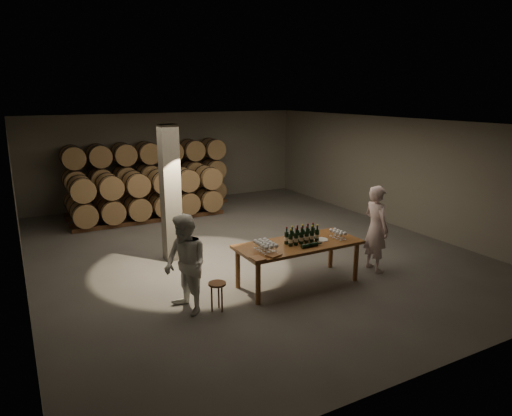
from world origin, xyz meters
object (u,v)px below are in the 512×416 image
tasting_table (298,248)px  bottle_cluster (302,237)px  plate (321,240)px  notebook_near (274,255)px  person_woman (186,265)px  stool (217,288)px  person_man (376,228)px

tasting_table → bottle_cluster: 0.24m
plate → notebook_near: notebook_near is taller
bottle_cluster → notebook_near: (-0.92, -0.41, -0.11)m
plate → notebook_near: bearing=-165.3°
person_woman → tasting_table: bearing=79.4°
stool → person_woman: 0.72m
bottle_cluster → plate: (0.44, -0.05, -0.12)m
person_man → tasting_table: bearing=88.6°
notebook_near → person_woman: bearing=152.1°
bottle_cluster → person_woman: size_ratio=0.41×
bottle_cluster → person_man: (1.87, -0.15, -0.06)m
plate → person_woman: (-2.98, -0.02, 0.00)m
stool → person_woman: bearing=156.3°
bottle_cluster → plate: bearing=-7.0°
stool → tasting_table: bearing=8.7°
notebook_near → stool: bearing=158.0°
tasting_table → notebook_near: (-0.84, -0.41, 0.12)m
bottle_cluster → stool: (-2.03, -0.30, -0.58)m
notebook_near → plate: bearing=-1.5°
tasting_table → plate: 0.53m
notebook_near → person_man: bearing=-10.8°
person_woman → person_man: bearing=76.7°
stool → person_man: (3.91, 0.15, 0.53)m
plate → bottle_cluster: bearing=173.0°
plate → stool: (-2.47, -0.24, -0.46)m
bottle_cluster → plate: bottle_cluster is taller
stool → notebook_near: bearing=-5.8°
tasting_table → notebook_near: size_ratio=10.42×
bottle_cluster → stool: bearing=-171.7°
person_man → person_woman: bearing=92.0°
plate → stool: size_ratio=0.56×
notebook_near → person_man: (2.79, 0.27, 0.05)m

